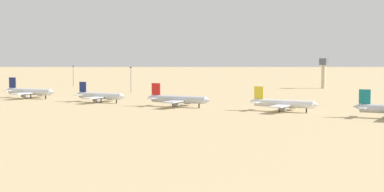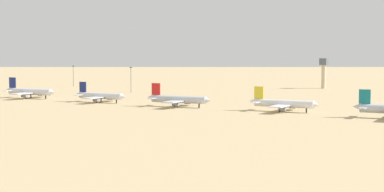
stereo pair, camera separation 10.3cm
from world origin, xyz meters
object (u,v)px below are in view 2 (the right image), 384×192
Objects in this scene: control_tower at (324,70)px; light_pole_east at (73,74)px; parked_jet_yellow_4 at (283,104)px; parked_jet_navy_1 at (30,92)px; parked_jet_red_3 at (178,99)px; light_pole_west at (131,78)px; parked_jet_navy_2 at (100,96)px.

light_pole_east is (-172.46, -70.03, -4.05)m from control_tower.
light_pole_east is (-215.08, 106.66, 5.30)m from parked_jet_yellow_4.
parked_jet_yellow_4 is 1.57× the size of control_tower.
parked_jet_navy_1 is at bearing -123.05° from control_tower.
light_pole_west reaches higher than parked_jet_red_3.
parked_jet_navy_1 is at bearing 177.97° from parked_jet_yellow_4.
light_pole_west reaches higher than light_pole_east.
control_tower is at bearing 69.58° from parked_jet_navy_2.
parked_jet_navy_1 is 1.03× the size of parked_jet_red_3.
parked_jet_red_3 reaches higher than parked_jet_navy_2.
light_pole_east reaches higher than parked_jet_red_3.
light_pole_east is at bearing 134.24° from parked_jet_navy_2.
parked_jet_navy_1 is 210.60m from control_tower.
light_pole_west is at bearing 69.02° from parked_jet_navy_1.
parked_jet_navy_2 is at bearing -66.65° from light_pole_west.
control_tower reaches higher than parked_jet_yellow_4.
control_tower reaches higher than parked_jet_red_3.
parked_jet_navy_1 is at bearing -107.71° from light_pole_west.
parked_jet_yellow_4 is at bearing -27.24° from light_pole_west.
parked_jet_yellow_4 is at bearing -3.39° from parked_jet_navy_1.
parked_jet_red_3 is (50.33, -2.28, 0.25)m from parked_jet_navy_2.
parked_jet_yellow_4 is 152.23m from light_pole_west.
light_pole_west is at bearing 112.02° from parked_jet_navy_2.
parked_jet_navy_2 is at bearing -109.09° from control_tower.
light_pole_east is (-79.84, 37.03, -0.57)m from light_pole_west.
parked_jet_navy_2 is 1.51× the size of control_tower.
control_tower is (114.75, 176.35, 9.14)m from parked_jet_navy_1.
parked_jet_navy_1 is 1.06× the size of parked_jet_yellow_4.
light_pole_west is (22.13, 69.29, 5.66)m from parked_jet_navy_1.
control_tower is 1.30× the size of light_pole_west.
parked_jet_navy_1 is 1.10× the size of parked_jet_navy_2.
control_tower reaches higher than light_pole_west.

